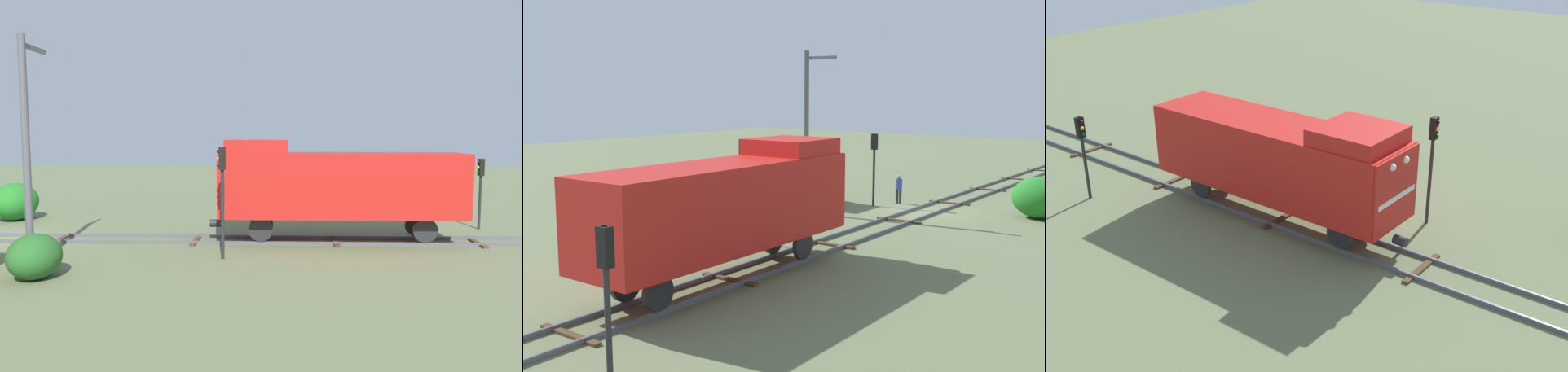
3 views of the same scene
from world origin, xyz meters
The scene contains 3 objects.
locomotive centered at (0.00, 16.30, 2.77)m, with size 2.90×11.60×4.60m.
traffic_signal_mid centered at (3.40, 11.39, 3.12)m, with size 0.32×0.34×4.52m.
traffic_signal_far centered at (-3.60, 24.28, 2.62)m, with size 0.32×0.34×3.74m.
Camera 3 is at (-18.39, 0.64, 12.20)m, focal length 45.00 mm.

